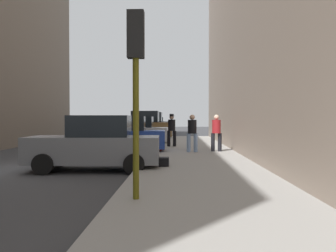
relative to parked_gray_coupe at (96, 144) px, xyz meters
name	(u,v)px	position (x,y,z in m)	size (l,w,h in m)	color
ground_plane	(16,170)	(-2.65, 0.08, -0.85)	(120.00, 120.00, 0.00)	#38383A
sidewalk	(199,168)	(3.35, 0.08, -0.77)	(4.00, 40.00, 0.15)	gray
parked_gray_coupe	(96,144)	(0.00, 0.00, 0.00)	(4.26, 2.18, 1.79)	slate
parked_blue_sedan	(122,136)	(0.00, 5.76, 0.00)	(4.27, 2.19, 1.79)	navy
parked_silver_sedan	(135,132)	(0.00, 11.48, 0.00)	(4.22, 2.10, 1.79)	#B7BABF
parked_bronze_suv	(143,126)	(0.00, 17.26, 0.18)	(4.65, 2.17, 2.25)	brown
parked_black_suv	(149,125)	(0.00, 23.15, 0.18)	(4.66, 2.19, 2.25)	black
parked_dark_green_sedan	(153,126)	(0.00, 29.14, 0.00)	(4.23, 2.12, 1.79)	#193828
fire_hydrant	(160,143)	(1.80, 5.93, -0.35)	(0.42, 0.22, 0.70)	red
traffic_light	(136,63)	(1.85, -4.89, 1.91)	(0.32, 0.32, 3.60)	#514C0F
pedestrian_with_fedora	(172,128)	(2.35, 8.41, 0.29)	(0.51, 0.44, 1.78)	black
pedestrian_in_jeans	(192,131)	(3.33, 5.02, 0.26)	(0.51, 0.42, 1.71)	#728CB2
pedestrian_in_red_jacket	(216,131)	(4.48, 5.42, 0.26)	(0.50, 0.40, 1.71)	black
duffel_bag	(164,162)	(2.22, 0.05, -0.56)	(0.32, 0.44, 0.28)	black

